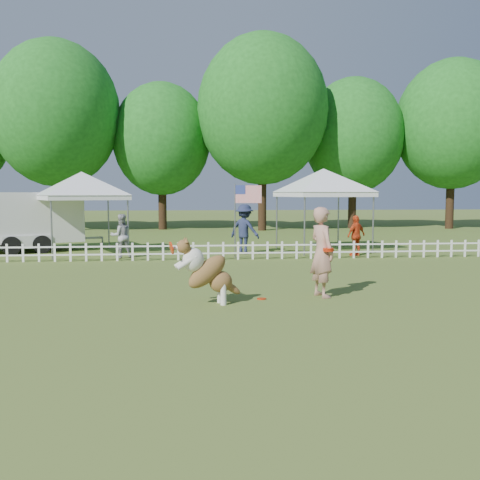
{
  "coord_description": "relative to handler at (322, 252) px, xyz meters",
  "views": [
    {
      "loc": [
        -1.39,
        -10.78,
        2.22
      ],
      "look_at": [
        -0.16,
        2.0,
        1.1
      ],
      "focal_mm": 40.0,
      "sensor_mm": 36.0,
      "label": 1
    }
  ],
  "objects": [
    {
      "name": "canopy_tent_right",
      "position": [
        2.34,
        9.11,
        0.58
      ],
      "size": [
        3.54,
        3.54,
        3.1
      ],
      "primitive_type": null,
      "rotation": [
        0.0,
        0.0,
        0.2
      ],
      "color": "white",
      "rests_on": "ground"
    },
    {
      "name": "cargo_trailer",
      "position": [
        -9.16,
        10.01,
        0.19
      ],
      "size": [
        5.74,
        4.07,
        2.31
      ],
      "primitive_type": null,
      "rotation": [
        0.0,
        0.0,
        0.37
      ],
      "color": "silver",
      "rests_on": "ground"
    },
    {
      "name": "spectator_c",
      "position": [
        3.1,
        7.34,
        -0.25
      ],
      "size": [
        0.91,
        0.74,
        1.45
      ],
      "primitive_type": "imported",
      "rotation": [
        0.0,
        0.0,
        3.68
      ],
      "color": "red",
      "rests_on": "ground"
    },
    {
      "name": "picket_fence",
      "position": [
        -1.45,
        6.62,
        -0.67
      ],
      "size": [
        22.0,
        0.08,
        0.6
      ],
      "primitive_type": null,
      "color": "white",
      "rests_on": "ground"
    },
    {
      "name": "flag_pole",
      "position": [
        -1.27,
        6.99,
        0.31
      ],
      "size": [
        0.96,
        0.41,
        2.55
      ],
      "primitive_type": null,
      "rotation": [
        0.0,
        0.0,
        -0.32
      ],
      "color": "gray",
      "rests_on": "ground"
    },
    {
      "name": "spectator_a",
      "position": [
        -5.17,
        7.5,
        -0.21
      ],
      "size": [
        0.89,
        0.79,
        1.52
      ],
      "primitive_type": "imported",
      "rotation": [
        0.0,
        0.0,
        3.48
      ],
      "color": "#A1A1A7",
      "rests_on": "ground"
    },
    {
      "name": "canopy_tent_left",
      "position": [
        -6.73,
        8.91,
        0.5
      ],
      "size": [
        3.75,
        3.75,
        2.95
      ],
      "primitive_type": null,
      "rotation": [
        0.0,
        0.0,
        0.41
      ],
      "color": "white",
      "rests_on": "ground"
    },
    {
      "name": "tree_center_right",
      "position": [
        1.55,
        20.62,
        5.33
      ],
      "size": [
        7.6,
        7.6,
        12.6
      ],
      "primitive_type": null,
      "color": "#1B5F1B",
      "rests_on": "ground"
    },
    {
      "name": "ground",
      "position": [
        -1.45,
        -0.38,
        -0.97
      ],
      "size": [
        120.0,
        120.0,
        0.0
      ],
      "primitive_type": "plane",
      "color": "#47631F",
      "rests_on": "ground"
    },
    {
      "name": "tree_right",
      "position": [
        7.55,
        22.12,
        4.23
      ],
      "size": [
        6.2,
        6.2,
        10.4
      ],
      "primitive_type": null,
      "color": "#1B5F1B",
      "rests_on": "ground"
    },
    {
      "name": "dog",
      "position": [
        -2.46,
        -0.61,
        -0.3
      ],
      "size": [
        1.36,
        0.72,
        1.34
      ],
      "primitive_type": null,
      "rotation": [
        0.0,
        0.0,
        0.23
      ],
      "color": "brown",
      "rests_on": "ground"
    },
    {
      "name": "handler",
      "position": [
        0.0,
        0.0,
        0.0
      ],
      "size": [
        0.66,
        0.81,
        1.94
      ],
      "primitive_type": "imported",
      "rotation": [
        0.0,
        0.0,
        1.89
      ],
      "color": "tan",
      "rests_on": "ground"
    },
    {
      "name": "tree_left",
      "position": [
        -10.45,
        21.12,
        5.03
      ],
      "size": [
        7.4,
        7.4,
        12.0
      ],
      "primitive_type": null,
      "color": "#1B5F1B",
      "rests_on": "ground"
    },
    {
      "name": "frisbee_on_turf",
      "position": [
        -1.32,
        -0.15,
        -0.96
      ],
      "size": [
        0.24,
        0.24,
        0.02
      ],
      "primitive_type": "cylinder",
      "rotation": [
        0.0,
        0.0,
        -0.3
      ],
      "color": "red",
      "rests_on": "ground"
    },
    {
      "name": "tree_center_left",
      "position": [
        -4.45,
        22.12,
        3.93
      ],
      "size": [
        6.0,
        6.0,
        9.8
      ],
      "primitive_type": null,
      "color": "#1B5F1B",
      "rests_on": "ground"
    },
    {
      "name": "spectator_b",
      "position": [
        -0.8,
        8.31,
        -0.06
      ],
      "size": [
        1.34,
        1.25,
        1.82
      ],
      "primitive_type": "imported",
      "rotation": [
        0.0,
        0.0,
        2.48
      ],
      "color": "#212948",
      "rests_on": "ground"
    },
    {
      "name": "tree_far_right",
      "position": [
        13.55,
        21.12,
        4.73
      ],
      "size": [
        7.0,
        7.0,
        11.4
      ],
      "primitive_type": null,
      "color": "#1B5F1B",
      "rests_on": "ground"
    }
  ]
}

